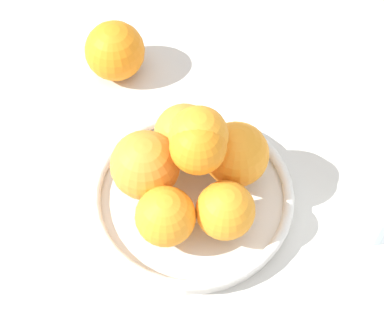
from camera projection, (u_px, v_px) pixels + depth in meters
The scene contains 5 objects.
ground_plane at pixel (192, 202), 0.81m from camera, with size 4.00×4.00×0.00m, color beige.
fruit_bowl at pixel (192, 197), 0.79m from camera, with size 0.25×0.25×0.03m.
orange_pile at pixel (191, 165), 0.74m from camera, with size 0.19×0.19×0.13m.
stray_orange at pixel (115, 51), 0.89m from camera, with size 0.08×0.08×0.08m, color orange.
drinking_glass at pixel (381, 197), 0.75m from camera, with size 0.07×0.07×0.11m, color silver.
Camera 1 is at (-0.37, 0.13, 0.70)m, focal length 60.00 mm.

